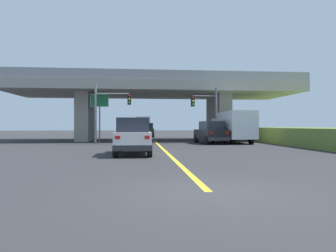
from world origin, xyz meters
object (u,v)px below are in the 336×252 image
Objects in this scene: box_truck at (233,126)px; traffic_signal_nearside at (208,109)px; traffic_signal_farside at (108,107)px; sedan_oncoming at (147,130)px; highway_sign at (100,105)px; suv_lead at (133,136)px; suv_crossing at (211,132)px; semi_truck_distant at (143,126)px.

traffic_signal_nearside reaches higher than box_truck.
traffic_signal_farside is (-8.93, -0.33, 0.10)m from traffic_signal_nearside.
sedan_oncoming is 16.99m from traffic_signal_farside.
highway_sign is (-12.79, 2.70, 2.11)m from box_truck.
suv_lead is 14.54m from highway_sign.
highway_sign reaches higher than suv_lead.
sedan_oncoming is at bearing 102.80° from suv_crossing.
traffic_signal_farside is at bearing 174.37° from suv_crossing.
traffic_signal_farside is 4.05m from highway_sign.
box_truck is 25.33m from semi_truck_distant.
box_truck reaches higher than suv_lead.
suv_crossing is 0.71× the size of semi_truck_distant.
highway_sign is at bearing -102.15° from semi_truck_distant.
suv_crossing is (6.79, 9.93, 0.00)m from suv_lead.
suv_crossing is 0.64× the size of box_truck.
traffic_signal_nearside is 0.77× the size of semi_truck_distant.
suv_crossing is at bearing -153.48° from box_truck.
suv_crossing and sedan_oncoming have the same top height.
traffic_signal_farside is at bearing -174.40° from box_truck.
traffic_signal_nearside reaches higher than semi_truck_distant.
sedan_oncoming is at bearing 76.96° from traffic_signal_farside.
suv_lead is 0.67× the size of semi_truck_distant.
suv_crossing is 1.05× the size of sedan_oncoming.
highway_sign is (-3.58, 13.84, 2.65)m from suv_lead.
semi_truck_distant reaches higher than sedan_oncoming.
box_truck is at bearing 50.42° from suv_lead.
sedan_oncoming is at bearing 68.21° from highway_sign.
traffic_signal_nearside reaches higher than suv_crossing.
box_truck is 17.14m from sedan_oncoming.
semi_truck_distant is (-5.58, 24.77, -1.53)m from traffic_signal_nearside.
sedan_oncoming is (-5.35, 16.48, -0.00)m from suv_crossing.
semi_truck_distant reaches higher than suv_crossing.
sedan_oncoming is 8.73m from semi_truck_distant.
box_truck is at bearing -71.08° from semi_truck_distant.
box_truck is (9.21, 11.14, 0.54)m from suv_lead.
suv_lead is 26.46m from sedan_oncoming.
suv_crossing is 0.91× the size of traffic_signal_farside.
suv_lead is at bearing -129.58° from box_truck.
highway_sign is at bearing 154.19° from suv_crossing.
traffic_signal_farside is (-11.56, -1.13, 1.72)m from box_truck.
box_truck is 1.42× the size of traffic_signal_farside.
suv_lead is 0.98× the size of sedan_oncoming.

